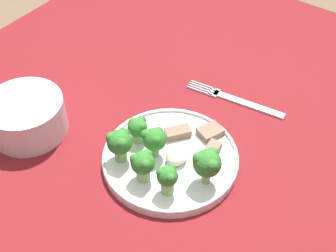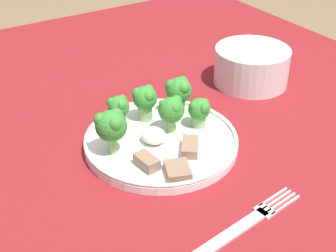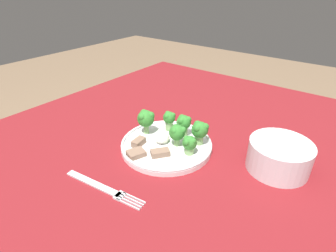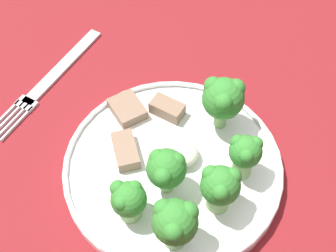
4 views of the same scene
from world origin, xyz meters
TOP-DOWN VIEW (x-y plane):
  - table at (0.00, 0.00)m, footprint 1.24×1.06m
  - dinner_plate at (-0.00, -0.02)m, footprint 0.23×0.23m
  - fork at (0.20, -0.04)m, footprint 0.04×0.20m
  - cream_bowl at (-0.09, 0.23)m, footprint 0.14×0.14m
  - broccoli_floret_near_rim_left at (-0.01, 0.00)m, footprint 0.04×0.04m
  - broccoli_floret_center_left at (-0.06, -0.06)m, footprint 0.03×0.03m
  - broccoli_floret_back_left at (0.00, 0.04)m, footprint 0.04×0.03m
  - broccoli_floret_front_left at (-0.05, 0.04)m, footprint 0.04×0.04m
  - broccoli_floret_center_back at (-0.06, -0.02)m, footprint 0.04×0.04m
  - broccoli_floret_mid_cluster at (-0.01, -0.10)m, footprint 0.05×0.05m
  - meat_slice_front_slice at (0.05, -0.08)m, footprint 0.04×0.02m
  - meat_slice_middle_slice at (0.05, -0.01)m, footprint 0.05×0.05m
  - meat_slice_rear_slice at (0.08, -0.05)m, footprint 0.05×0.05m
  - sauce_dollop at (0.00, -0.04)m, footprint 0.04×0.04m

SIDE VIEW (x-z plane):
  - table at x=0.00m, z-range 0.28..1.04m
  - fork at x=0.20m, z-range 0.76..0.76m
  - dinner_plate at x=0.00m, z-range 0.76..0.77m
  - meat_slice_rear_slice at x=0.08m, z-range 0.77..0.78m
  - meat_slice_middle_slice at x=0.05m, z-range 0.77..0.78m
  - meat_slice_front_slice at x=0.05m, z-range 0.77..0.79m
  - sauce_dollop at x=0.00m, z-range 0.77..0.79m
  - cream_bowl at x=-0.09m, z-range 0.75..0.82m
  - broccoli_floret_back_left at x=0.00m, z-range 0.77..0.82m
  - broccoli_floret_center_left at x=-0.06m, z-range 0.78..0.83m
  - broccoli_floret_center_back at x=-0.06m, z-range 0.78..0.83m
  - broccoli_floret_near_rim_left at x=-0.01m, z-range 0.78..0.84m
  - broccoli_floret_front_left at x=-0.05m, z-range 0.78..0.84m
  - broccoli_floret_mid_cluster at x=-0.01m, z-range 0.78..0.85m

